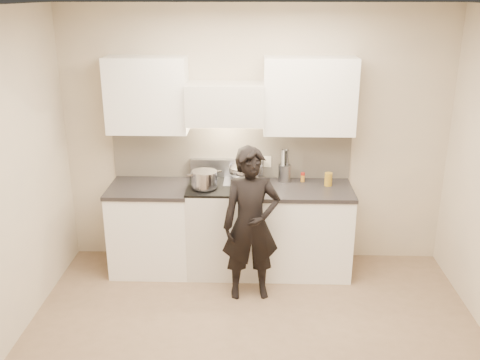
% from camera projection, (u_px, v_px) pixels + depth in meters
% --- Properties ---
extents(ground_plane, '(4.00, 4.00, 0.00)m').
position_uv_depth(ground_plane, '(253.00, 352.00, 4.38)').
color(ground_plane, '#866B53').
extents(room_shell, '(4.04, 3.54, 2.70)m').
position_uv_depth(room_shell, '(248.00, 152.00, 4.20)').
color(room_shell, beige).
rests_on(room_shell, ground).
extents(stove, '(0.76, 0.65, 0.96)m').
position_uv_depth(stove, '(226.00, 227.00, 5.57)').
color(stove, silver).
rests_on(stove, ground).
extents(counter_right, '(0.92, 0.67, 0.92)m').
position_uv_depth(counter_right, '(305.00, 229.00, 5.55)').
color(counter_right, white).
rests_on(counter_right, ground).
extents(counter_left, '(0.82, 0.67, 0.92)m').
position_uv_depth(counter_left, '(152.00, 227.00, 5.60)').
color(counter_left, white).
rests_on(counter_left, ground).
extents(wok, '(0.36, 0.42, 0.29)m').
position_uv_depth(wok, '(245.00, 170.00, 5.51)').
color(wok, '#B2B2C0').
rests_on(wok, stove).
extents(stock_pot, '(0.34, 0.33, 0.17)m').
position_uv_depth(stock_pot, '(204.00, 179.00, 5.28)').
color(stock_pot, '#B2B2C0').
rests_on(stock_pot, stove).
extents(utensil_crock, '(0.13, 0.13, 0.34)m').
position_uv_depth(utensil_crock, '(284.00, 172.00, 5.55)').
color(utensil_crock, '#93959F').
rests_on(utensil_crock, counter_right).
extents(spice_jar, '(0.04, 0.04, 0.10)m').
position_uv_depth(spice_jar, '(303.00, 177.00, 5.56)').
color(spice_jar, orange).
rests_on(spice_jar, counter_right).
extents(oil_glass, '(0.08, 0.08, 0.14)m').
position_uv_depth(oil_glass, '(328.00, 179.00, 5.44)').
color(oil_glass, '#A57B1F').
rests_on(oil_glass, counter_right).
extents(person, '(0.58, 0.42, 1.49)m').
position_uv_depth(person, '(251.00, 224.00, 4.98)').
color(person, black).
rests_on(person, ground).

